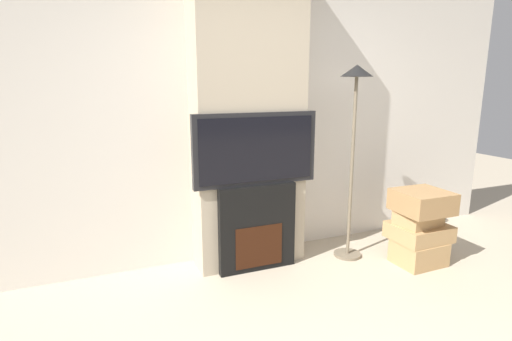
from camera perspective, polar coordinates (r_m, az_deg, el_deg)
wall_back at (r=3.63m, az=-2.31°, el=8.49°), size 6.00×0.06×2.70m
chimney_breast at (r=3.43m, az=-1.12°, el=8.28°), size 0.96×0.35×2.70m
fireplace at (r=3.48m, az=0.01°, el=-8.11°), size 0.69×0.15×0.76m
television at (r=3.30m, az=0.02°, el=3.06°), size 1.08×0.07×0.60m
floor_lamp at (r=3.63m, az=13.93°, el=7.90°), size 0.28×0.28×1.75m
box_stack at (r=3.88m, az=22.35°, el=-7.36°), size 0.49×0.45×0.67m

